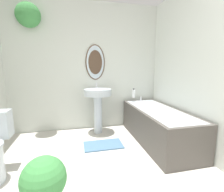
# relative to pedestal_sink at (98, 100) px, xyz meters

# --- Properties ---
(wall_back) EXTENTS (2.95, 0.39, 2.40)m
(wall_back) POSITION_rel_pedestal_sink_xyz_m (-0.28, 0.30, 0.69)
(wall_back) COLOR silver
(wall_back) RESTS_ON ground_plane
(wall_right) EXTENTS (0.06, 2.83, 2.40)m
(wall_right) POSITION_rel_pedestal_sink_xyz_m (1.27, -1.07, 0.58)
(wall_right) COLOR silver
(wall_right) RESTS_ON ground_plane
(pedestal_sink) EXTENTS (0.50, 0.50, 0.92)m
(pedestal_sink) POSITION_rel_pedestal_sink_xyz_m (0.00, 0.00, 0.00)
(pedestal_sink) COLOR silver
(pedestal_sink) RESTS_ON ground_plane
(bathtub) EXTENTS (0.66, 1.63, 0.61)m
(bathtub) POSITION_rel_pedestal_sink_xyz_m (0.90, -0.58, -0.34)
(bathtub) COLOR #4C4742
(bathtub) RESTS_ON ground_plane
(shampoo_bottle) EXTENTS (0.06, 0.06, 0.18)m
(shampoo_bottle) POSITION_rel_pedestal_sink_xyz_m (0.74, 0.13, 0.08)
(shampoo_bottle) COLOR white
(shampoo_bottle) RESTS_ON bathtub
(potted_plant) EXTENTS (0.36, 0.36, 0.50)m
(potted_plant) POSITION_rel_pedestal_sink_xyz_m (-0.67, -1.62, -0.33)
(potted_plant) COLOR silver
(potted_plant) RESTS_ON ground_plane
(bath_mat) EXTENTS (0.60, 0.34, 0.02)m
(bath_mat) POSITION_rel_pedestal_sink_xyz_m (0.00, -0.54, -0.61)
(bath_mat) COLOR #4C7093
(bath_mat) RESTS_ON ground_plane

